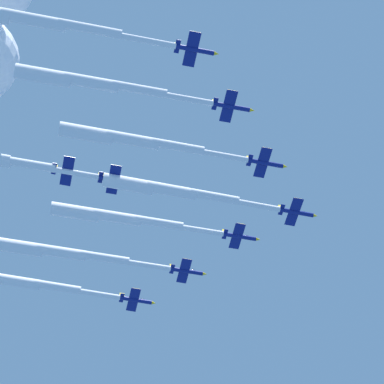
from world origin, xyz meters
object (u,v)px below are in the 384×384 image
(jet_lead, at_px, (172,191))
(jet_starboard_mid, at_px, (92,83))
(jet_port_inner, at_px, (118,218))
(jet_port_outer, at_px, (17,282))
(jet_starboard_outer, at_px, (33,20))
(jet_starboard_inner, at_px, (133,140))
(jet_port_mid, at_px, (62,253))

(jet_lead, bearing_deg, jet_starboard_mid, 158.28)
(jet_port_inner, xyz_separation_m, jet_port_outer, (14.63, 30.69, -2.92))
(jet_starboard_outer, bearing_deg, jet_starboard_mid, -26.85)
(jet_port_outer, bearing_deg, jet_lead, -116.11)
(jet_port_inner, height_order, jet_starboard_inner, jet_port_inner)
(jet_port_inner, distance_m, jet_starboard_inner, 25.85)
(jet_port_mid, relative_size, jet_starboard_outer, 0.94)
(jet_starboard_mid, height_order, jet_port_outer, jet_starboard_mid)
(jet_starboard_inner, bearing_deg, jet_starboard_outer, 155.76)
(jet_lead, height_order, jet_starboard_inner, jet_starboard_inner)
(jet_port_inner, distance_m, jet_port_mid, 18.13)
(jet_port_inner, height_order, jet_port_mid, jet_port_inner)
(jet_port_inner, distance_m, jet_starboard_outer, 57.62)
(jet_lead, relative_size, jet_starboard_outer, 0.90)
(jet_port_inner, relative_size, jet_port_mid, 0.97)
(jet_starboard_mid, xyz_separation_m, jet_starboard_outer, (-17.38, 8.80, -0.18))
(jet_port_mid, height_order, jet_starboard_mid, jet_starboard_mid)
(jet_port_inner, bearing_deg, jet_port_mid, 66.72)
(jet_port_mid, bearing_deg, jet_starboard_mid, -157.47)
(jet_starboard_inner, xyz_separation_m, jet_port_mid, (31.17, 25.70, -0.12))
(jet_lead, bearing_deg, jet_starboard_inner, 157.83)
(jet_port_inner, distance_m, jet_port_outer, 34.13)
(jet_starboard_mid, bearing_deg, jet_starboard_inner, -21.26)
(jet_lead, distance_m, jet_starboard_outer, 53.74)
(jet_lead, relative_size, jet_port_outer, 0.99)
(jet_starboard_inner, xyz_separation_m, jet_port_outer, (38.69, 39.88, -0.71))
(jet_port_inner, xyz_separation_m, jet_starboard_outer, (-57.33, 5.79, -0.73))
(jet_starboard_inner, distance_m, jet_starboard_mid, 17.12)
(jet_lead, distance_m, jet_port_mid, 35.61)
(jet_starboard_mid, relative_size, jet_port_outer, 1.02)
(jet_starboard_inner, distance_m, jet_starboard_outer, 36.51)
(jet_lead, xyz_separation_m, jet_port_inner, (8.10, 15.69, 2.61))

